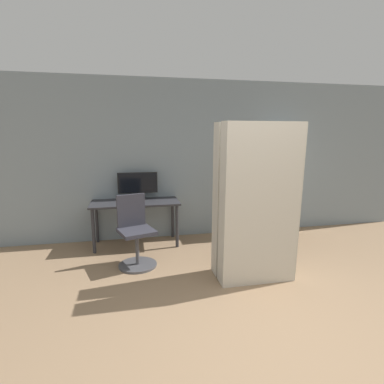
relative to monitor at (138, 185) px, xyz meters
The scene contains 8 objects.
ground_plane 3.29m from the monitor, 70.35° to the right, with size 16.00×16.00×0.00m, color #937556.
wall_back 1.14m from the monitor, ahead, with size 8.00×0.06×2.70m.
desk 0.38m from the monitor, 108.00° to the right, with size 1.40×0.62×0.72m.
monitor is the anchor object (origin of this frame).
office_chair 1.12m from the monitor, 94.45° to the right, with size 0.56×0.56×0.97m.
bookshelf 2.47m from the monitor, ahead, with size 0.66×0.33×1.81m.
mattress_near 2.23m from the monitor, 52.14° to the right, with size 0.93×0.29×1.92m.
mattress_far 2.01m from the monitor, 47.06° to the right, with size 0.93×0.29×1.92m.
Camera 1 is at (-1.17, -1.99, 1.75)m, focal length 28.00 mm.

